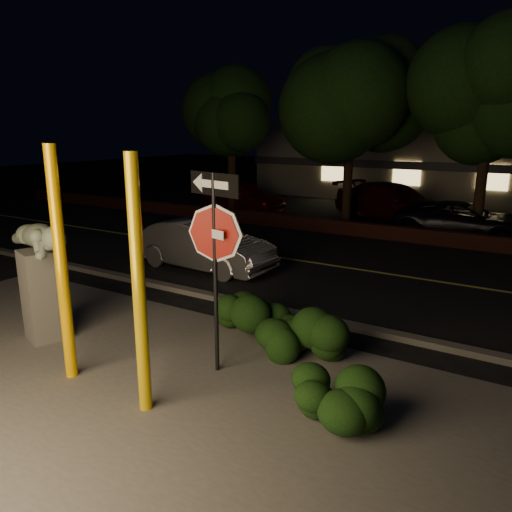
{
  "coord_description": "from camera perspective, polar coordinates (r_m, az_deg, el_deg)",
  "views": [
    {
      "loc": [
        5.0,
        -5.82,
        3.81
      ],
      "look_at": [
        0.44,
        1.52,
        1.6
      ],
      "focal_mm": 35.0,
      "sensor_mm": 36.0,
      "label": 1
    }
  ],
  "objects": [
    {
      "name": "ground",
      "position": [
        17.02,
        13.97,
        0.99
      ],
      "size": [
        90.0,
        90.0,
        0.0
      ],
      "primitive_type": "plane",
      "color": "black",
      "rests_on": "ground"
    },
    {
      "name": "patio",
      "position": [
        7.92,
        -12.84,
        -14.73
      ],
      "size": [
        14.0,
        6.0,
        0.02
      ],
      "primitive_type": "cube",
      "color": "#4C4944",
      "rests_on": "ground"
    },
    {
      "name": "road",
      "position": [
        14.27,
        10.19,
        -1.33
      ],
      "size": [
        80.0,
        8.0,
        0.01
      ],
      "primitive_type": "cube",
      "color": "black",
      "rests_on": "ground"
    },
    {
      "name": "lane_marking",
      "position": [
        14.27,
        10.19,
        -1.28
      ],
      "size": [
        80.0,
        0.12,
        0.0
      ],
      "primitive_type": "cube",
      "color": "#BABA4A",
      "rests_on": "road"
    },
    {
      "name": "curb",
      "position": [
        10.73,
        1.93,
        -6.11
      ],
      "size": [
        80.0,
        0.25,
        0.12
      ],
      "primitive_type": "cube",
      "color": "#4C4944",
      "rests_on": "ground"
    },
    {
      "name": "brick_wall",
      "position": [
        18.18,
        15.3,
        2.56
      ],
      "size": [
        40.0,
        0.35,
        0.5
      ],
      "primitive_type": "cube",
      "color": "#4B1E18",
      "rests_on": "ground"
    },
    {
      "name": "parking_lot",
      "position": [
        23.67,
        19.31,
        4.3
      ],
      "size": [
        40.0,
        12.0,
        0.01
      ],
      "primitive_type": "cube",
      "color": "black",
      "rests_on": "ground"
    },
    {
      "name": "building",
      "position": [
        31.26,
        22.99,
        9.93
      ],
      "size": [
        22.0,
        10.2,
        4.0
      ],
      "color": "#746C5D",
      "rests_on": "ground"
    },
    {
      "name": "tree_far_a",
      "position": [
        22.92,
        -2.9,
        18.17
      ],
      "size": [
        4.6,
        4.6,
        7.43
      ],
      "color": "black",
      "rests_on": "ground"
    },
    {
      "name": "tree_far_b",
      "position": [
        20.57,
        10.99,
        20.38
      ],
      "size": [
        5.2,
        5.2,
        8.41
      ],
      "color": "black",
      "rests_on": "ground"
    },
    {
      "name": "tree_far_c",
      "position": [
        18.87,
        25.54,
        18.67
      ],
      "size": [
        4.8,
        4.8,
        7.84
      ],
      "color": "black",
      "rests_on": "ground"
    },
    {
      "name": "yellow_pole_left",
      "position": [
        8.0,
        -21.35,
        -1.16
      ],
      "size": [
        0.18,
        0.18,
        3.61
      ],
      "primitive_type": "cylinder",
      "color": "#FFB500",
      "rests_on": "ground"
    },
    {
      "name": "yellow_pole_right",
      "position": [
        6.74,
        -13.24,
        -3.65
      ],
      "size": [
        0.18,
        0.18,
        3.55
      ],
      "primitive_type": "cylinder",
      "color": "gold",
      "rests_on": "ground"
    },
    {
      "name": "signpost",
      "position": [
        7.56,
        -4.76,
        2.52
      ],
      "size": [
        1.06,
        0.28,
        3.19
      ],
      "rotation": [
        0.0,
        0.0,
        -0.24
      ],
      "color": "black",
      "rests_on": "ground"
    },
    {
      "name": "sculpture",
      "position": [
        9.77,
        -23.31,
        -1.13
      ],
      "size": [
        2.1,
        1.17,
        2.27
      ],
      "rotation": [
        0.0,
        0.0,
        -0.33
      ],
      "color": "#4C4944",
      "rests_on": "ground"
    },
    {
      "name": "hedge_center",
      "position": [
        9.49,
        -0.56,
        -6.31
      ],
      "size": [
        1.95,
        1.46,
        0.92
      ],
      "primitive_type": "ellipsoid",
      "rotation": [
        0.0,
        0.0,
        0.41
      ],
      "color": "black",
      "rests_on": "ground"
    },
    {
      "name": "hedge_right",
      "position": [
        8.52,
        5.43,
        -8.47
      ],
      "size": [
        1.73,
        1.21,
        1.03
      ],
      "primitive_type": "ellipsoid",
      "rotation": [
        0.0,
        0.0,
        0.25
      ],
      "color": "black",
      "rests_on": "ground"
    },
    {
      "name": "hedge_far_right",
      "position": [
        6.8,
        8.21,
        -15.47
      ],
      "size": [
        1.39,
        0.99,
        0.89
      ],
      "primitive_type": "ellipsoid",
      "rotation": [
        0.0,
        0.0,
        -0.15
      ],
      "color": "black",
      "rests_on": "ground"
    },
    {
      "name": "silver_sedan",
      "position": [
        13.88,
        -6.0,
        1.27
      ],
      "size": [
        4.23,
        1.65,
        1.37
      ],
      "primitive_type": "imported",
      "rotation": [
        0.0,
        0.0,
        1.52
      ],
      "color": "#A4A4A9",
      "rests_on": "ground"
    },
    {
      "name": "parked_car_red",
      "position": [
        23.76,
        -1.59,
        6.91
      ],
      "size": [
        4.43,
        2.15,
        1.46
      ],
      "primitive_type": "imported",
      "rotation": [
        0.0,
        0.0,
        1.47
      ],
      "color": "#6F0E03",
      "rests_on": "ground"
    },
    {
      "name": "parked_car_darkred",
      "position": [
        21.99,
        15.37,
        5.94
      ],
      "size": [
        5.84,
        4.02,
        1.57
      ],
      "primitive_type": "imported",
      "rotation": [
        0.0,
        0.0,
        1.2
      ],
      "color": "#430C13",
      "rests_on": "ground"
    },
    {
      "name": "parked_car_dark",
      "position": [
        19.15,
        22.63,
        3.76
      ],
      "size": [
        4.69,
        2.18,
        1.3
      ],
      "primitive_type": "imported",
      "rotation": [
        0.0,
        0.0,
        1.57
      ],
      "color": "black",
      "rests_on": "ground"
    }
  ]
}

